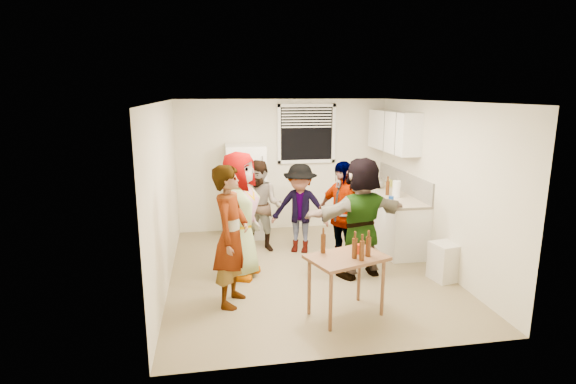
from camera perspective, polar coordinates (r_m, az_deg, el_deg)
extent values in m
cube|color=white|center=(8.27, -5.37, 0.12)|extent=(0.70, 0.70, 1.70)
cube|color=white|center=(8.23, 12.40, -3.20)|extent=(0.60, 2.20, 0.86)
cube|color=beige|center=(8.12, 12.55, -0.14)|extent=(0.64, 2.22, 0.04)
cube|color=#BAB4A9|center=(8.19, 14.46, 1.30)|extent=(0.03, 2.20, 0.36)
cube|color=white|center=(8.19, 13.23, 7.52)|extent=(0.34, 1.60, 0.70)
cylinder|color=white|center=(7.74, 13.56, -0.67)|extent=(0.13, 0.13, 0.28)
cylinder|color=black|center=(9.02, 10.53, 1.34)|extent=(0.07, 0.07, 0.29)
cylinder|color=#47230C|center=(7.88, 12.48, -0.38)|extent=(0.06, 0.06, 0.24)
cylinder|color=#1645A6|center=(7.33, 12.93, -1.38)|extent=(0.08, 0.08, 0.11)
cube|color=gold|center=(8.52, 13.01, 1.04)|extent=(0.02, 0.17, 0.14)
cube|color=beige|center=(6.85, 19.35, -8.47)|extent=(0.43, 0.43, 0.54)
cylinder|color=#47230C|center=(5.32, 8.41, -8.29)|extent=(0.06, 0.06, 0.24)
cylinder|color=red|center=(5.47, 9.01, -7.72)|extent=(0.09, 0.09, 0.11)
imported|color=gray|center=(6.73, -6.03, -10.47)|extent=(2.03, 1.62, 0.58)
imported|color=#141933|center=(5.95, -7.01, -13.76)|extent=(1.90, 1.24, 0.43)
imported|color=brown|center=(7.71, -3.41, -7.37)|extent=(1.31, 1.71, 0.58)
imported|color=#45454A|center=(7.65, 1.50, -7.52)|extent=(1.45, 1.75, 0.55)
imported|color=black|center=(7.08, 6.69, -9.30)|extent=(1.90, 1.65, 0.40)
imported|color=#F1874B|center=(6.79, 9.01, -10.36)|extent=(2.00, 2.09, 0.52)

